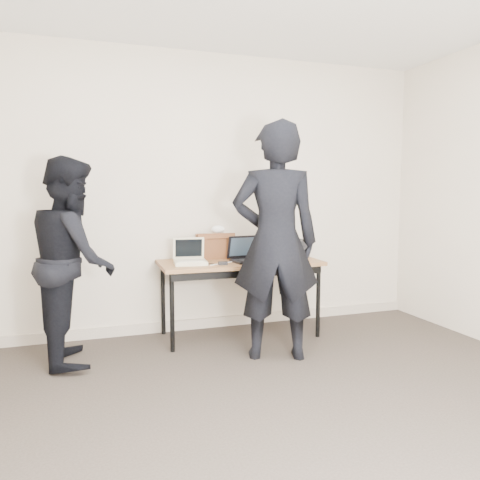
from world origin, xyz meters
name	(u,v)px	position (x,y,z in m)	size (l,w,h in m)	color
room	(319,196)	(0.00, 0.00, 1.35)	(4.60, 4.60, 2.80)	#3B332D
desk	(240,267)	(0.20, 1.89, 0.66)	(1.51, 0.68, 0.72)	brown
laptop_beige	(190,259)	(-0.29, 1.87, 0.77)	(0.31, 0.31, 0.23)	beige
laptop_center	(247,256)	(0.25, 1.85, 0.77)	(0.34, 0.33, 0.24)	black
laptop_right	(283,252)	(0.69, 2.02, 0.77)	(0.38, 0.37, 0.21)	black
leather_satchel	(215,246)	(0.02, 2.11, 0.85)	(0.37, 0.20, 0.25)	brown
tissue	(218,229)	(0.05, 2.12, 1.00)	(0.13, 0.10, 0.08)	white
equipment_box	(293,248)	(0.83, 2.08, 0.80)	(0.27, 0.23, 0.16)	black
power_brick	(223,263)	(-0.02, 1.72, 0.73)	(0.08, 0.05, 0.03)	black
cables	(245,260)	(0.24, 1.89, 0.72)	(1.15, 0.44, 0.01)	silver
person_typist	(275,242)	(0.29, 1.26, 0.97)	(0.70, 0.46, 1.93)	black
person_observer	(73,260)	(-1.28, 1.71, 0.82)	(0.80, 0.62, 1.65)	black
baseboard	(211,323)	(0.00, 2.23, 0.05)	(4.50, 0.03, 0.10)	#BFB09E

